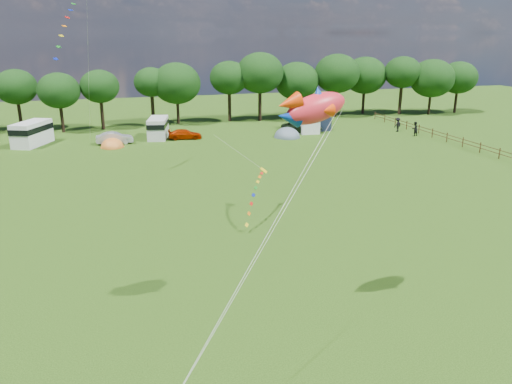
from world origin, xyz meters
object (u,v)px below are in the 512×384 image
object	(u,v)px
tent_greyblue	(287,137)
car_d	(302,127)
campervan_c	(158,127)
campervan_b	(32,133)
tent_orange	(112,147)
campervan_d	(305,119)
walker_b	(398,125)
car_c	(185,134)
walker_a	(415,129)
car_b	(115,138)
fish_kite	(311,108)

from	to	relation	value
tent_greyblue	car_d	bearing A→B (deg)	38.51
campervan_c	tent_greyblue	world-z (taller)	campervan_c
campervan_b	tent_orange	world-z (taller)	campervan_b
campervan_b	campervan_d	distance (m)	35.05
tent_orange	campervan_d	bearing A→B (deg)	7.54
car_d	campervan_d	size ratio (longest dim) A/B	0.92
tent_greyblue	walker_b	distance (m)	15.92
car_c	walker_b	bearing A→B (deg)	-88.94
campervan_c	campervan_b	bearing A→B (deg)	102.76
campervan_c	walker_a	xyz separation A→B (m)	(32.56, -8.17, -0.45)
campervan_b	tent_greyblue	world-z (taller)	campervan_b
car_c	car_b	bearing A→B (deg)	100.73
car_b	campervan_b	size ratio (longest dim) A/B	0.66
car_d	fish_kite	distance (m)	47.36
tent_greyblue	fish_kite	size ratio (longest dim) A/B	1.07
car_c	campervan_d	distance (m)	16.86
campervan_d	car_c	bearing A→B (deg)	97.53
car_d	campervan_c	world-z (taller)	campervan_c
campervan_c	campervan_d	xyz separation A→B (m)	(20.01, -0.70, 0.19)
car_c	campervan_c	world-z (taller)	campervan_c
campervan_d	walker_a	size ratio (longest dim) A/B	3.26
campervan_b	walker_b	xyz separation A→B (m)	(47.07, -4.73, -0.55)
car_c	walker_b	distance (m)	29.01
tent_greyblue	walker_b	size ratio (longest dim) A/B	1.94
campervan_b	car_b	bearing A→B (deg)	-78.56
tent_orange	fish_kite	size ratio (longest dim) A/B	0.86
campervan_c	tent_greyblue	distance (m)	16.76
car_d	campervan_d	xyz separation A→B (m)	(0.88, 1.22, 0.81)
walker_a	tent_orange	bearing A→B (deg)	-19.46
car_b	walker_a	bearing A→B (deg)	-98.21
campervan_c	fish_kite	world-z (taller)	fish_kite
campervan_b	walker_b	size ratio (longest dim) A/B	3.22
walker_a	walker_b	bearing A→B (deg)	-94.28
car_d	fish_kite	xyz separation A→B (m)	(-16.70, -43.35, 9.21)
campervan_d	tent_orange	world-z (taller)	campervan_d
car_d	walker_b	bearing A→B (deg)	-94.31
car_d	campervan_d	distance (m)	1.70
car_b	car_c	bearing A→B (deg)	-85.90
walker_a	fish_kite	bearing A→B (deg)	37.47
car_d	campervan_c	xyz separation A→B (m)	(-19.13, 1.91, 0.62)
car_c	tent_greyblue	xyz separation A→B (m)	(12.95, -2.61, -0.60)
tent_greyblue	walker_b	xyz separation A→B (m)	(15.88, -0.57, 0.95)
walker_b	campervan_c	bearing A→B (deg)	-32.65
car_b	campervan_b	distance (m)	9.79
campervan_d	tent_greyblue	xyz separation A→B (m)	(-3.86, -3.59, -1.56)
fish_kite	campervan_d	bearing A→B (deg)	58.36
campervan_b	tent_orange	distance (m)	10.14
fish_kite	walker_b	xyz separation A→B (m)	(29.60, 40.41, -9.01)
tent_orange	fish_kite	distance (m)	43.13
campervan_b	walker_a	xyz separation A→B (m)	(47.61, -8.04, -0.57)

